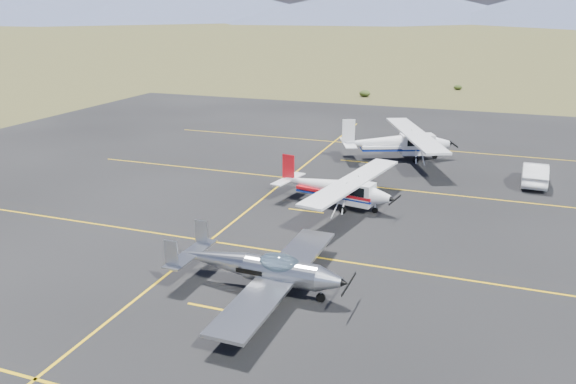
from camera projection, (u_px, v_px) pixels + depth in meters
The scene contains 6 objects.
ground at pixel (319, 280), 22.66m from camera, with size 1600.00×1600.00×0.00m, color #383D1C.
apron at pixel (358, 221), 28.91m from camera, with size 72.00×72.00×0.02m, color black.
aircraft_low_wing at pixel (262, 268), 21.44m from camera, with size 6.72×9.39×2.05m.
aircraft_cessna at pixel (336, 187), 30.77m from camera, with size 6.20×9.97×2.52m.
aircraft_plain at pixel (398, 142), 40.24m from camera, with size 8.42×11.41×2.97m.
sedan at pixel (535, 174), 34.71m from camera, with size 1.45×4.17×1.37m, color white.
Camera 1 is at (5.82, -19.61, 10.44)m, focal length 35.00 mm.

